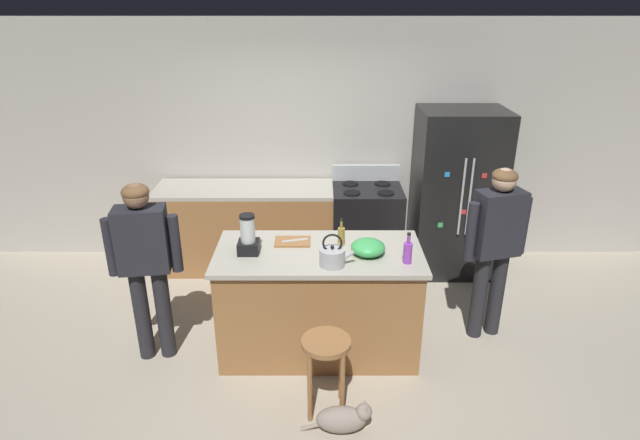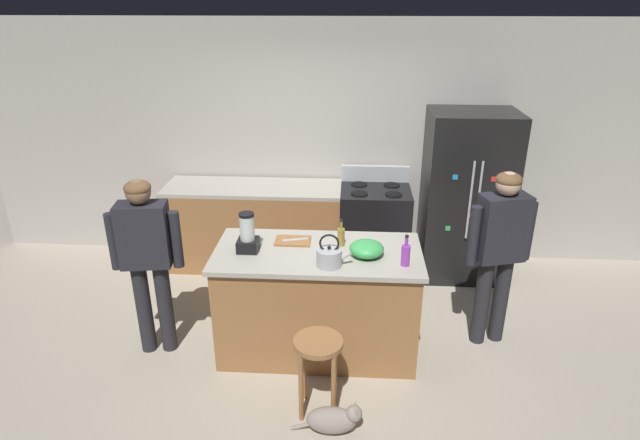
{
  "view_description": "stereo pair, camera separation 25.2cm",
  "coord_description": "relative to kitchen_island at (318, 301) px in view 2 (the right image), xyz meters",
  "views": [
    {
      "loc": [
        0.01,
        -3.86,
        2.89
      ],
      "look_at": [
        0.0,
        0.3,
        1.11
      ],
      "focal_mm": 29.43,
      "sensor_mm": 36.0,
      "label": 1
    },
    {
      "loc": [
        0.26,
        -3.85,
        2.89
      ],
      "look_at": [
        0.0,
        0.3,
        1.11
      ],
      "focal_mm": 29.43,
      "sensor_mm": 36.0,
      "label": 2
    }
  ],
  "objects": [
    {
      "name": "ground_plane",
      "position": [
        0.0,
        0.0,
        -0.48
      ],
      "size": [
        14.0,
        14.0,
        0.0
      ],
      "primitive_type": "plane",
      "color": "#B2A893"
    },
    {
      "name": "back_wall",
      "position": [
        0.0,
        1.95,
        0.87
      ],
      "size": [
        8.0,
        0.1,
        2.7
      ],
      "primitive_type": "cube",
      "color": "#BCB7AD",
      "rests_on": "ground_plane"
    },
    {
      "name": "kitchen_island",
      "position": [
        0.0,
        0.0,
        0.0
      ],
      "size": [
        1.71,
        0.83,
        0.96
      ],
      "color": "#9E6B3D",
      "rests_on": "ground_plane"
    },
    {
      "name": "back_counter_run",
      "position": [
        -0.8,
        1.55,
        -0.0
      ],
      "size": [
        2.0,
        0.64,
        0.96
      ],
      "color": "#9E6B3D",
      "rests_on": "ground_plane"
    },
    {
      "name": "refrigerator",
      "position": [
        1.5,
        1.5,
        0.43
      ],
      "size": [
        0.9,
        0.73,
        1.83
      ],
      "color": "black",
      "rests_on": "ground_plane"
    },
    {
      "name": "stove_range",
      "position": [
        0.53,
        1.52,
        0.01
      ],
      "size": [
        0.76,
        0.65,
        1.14
      ],
      "color": "black",
      "rests_on": "ground_plane"
    },
    {
      "name": "person_by_island_left",
      "position": [
        -1.4,
        -0.1,
        0.48
      ],
      "size": [
        0.6,
        0.27,
        1.58
      ],
      "color": "#26262B",
      "rests_on": "ground_plane"
    },
    {
      "name": "person_by_sink_right",
      "position": [
        1.53,
        0.22,
        0.49
      ],
      "size": [
        0.59,
        0.32,
        1.6
      ],
      "color": "#26262B",
      "rests_on": "ground_plane"
    },
    {
      "name": "bar_stool",
      "position": [
        0.05,
        -0.76,
        0.01
      ],
      "size": [
        0.36,
        0.36,
        0.63
      ],
      "color": "#9E6B3D",
      "rests_on": "ground_plane"
    },
    {
      "name": "cat",
      "position": [
        0.18,
        -0.98,
        -0.37
      ],
      "size": [
        0.52,
        0.18,
        0.26
      ],
      "color": "gray",
      "rests_on": "ground_plane"
    },
    {
      "name": "blender_appliance",
      "position": [
        -0.57,
        -0.03,
        0.62
      ],
      "size": [
        0.17,
        0.17,
        0.33
      ],
      "color": "black",
      "rests_on": "kitchen_island"
    },
    {
      "name": "bottle_soda",
      "position": [
        0.7,
        -0.2,
        0.57
      ],
      "size": [
        0.07,
        0.07,
        0.26
      ],
      "color": "purple",
      "rests_on": "kitchen_island"
    },
    {
      "name": "bottle_vinegar",
      "position": [
        0.19,
        0.12,
        0.56
      ],
      "size": [
        0.06,
        0.06,
        0.24
      ],
      "color": "olive",
      "rests_on": "kitchen_island"
    },
    {
      "name": "mixing_bowl",
      "position": [
        0.4,
        -0.06,
        0.54
      ],
      "size": [
        0.28,
        0.28,
        0.13
      ],
      "primitive_type": "ellipsoid",
      "color": "#3FB259",
      "rests_on": "kitchen_island"
    },
    {
      "name": "tea_kettle",
      "position": [
        0.11,
        -0.24,
        0.56
      ],
      "size": [
        0.28,
        0.2,
        0.27
      ],
      "color": "#B7BABF",
      "rests_on": "kitchen_island"
    },
    {
      "name": "cutting_board",
      "position": [
        -0.22,
        0.16,
        0.49
      ],
      "size": [
        0.3,
        0.2,
        0.02
      ],
      "primitive_type": "cube",
      "color": "#9E6B3D",
      "rests_on": "kitchen_island"
    },
    {
      "name": "chef_knife",
      "position": [
        -0.2,
        0.16,
        0.5
      ],
      "size": [
        0.22,
        0.09,
        0.01
      ],
      "primitive_type": "cube",
      "rotation": [
        0.0,
        0.0,
        0.27
      ],
      "color": "#B7BABF",
      "rests_on": "cutting_board"
    }
  ]
}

